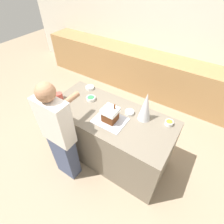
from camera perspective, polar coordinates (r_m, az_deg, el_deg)
ground_plane at (r=3.00m, az=-0.52°, el=-13.32°), size 12.00×12.00×0.00m
wall_back at (r=3.98m, az=19.69°, el=23.10°), size 8.00×0.05×2.60m
back_cabinet_block at (r=4.04m, az=15.43°, el=10.79°), size 6.00×0.60×0.91m
kitchen_island at (r=2.64m, az=-0.58°, el=-7.87°), size 1.74×0.80×0.90m
baking_tray at (r=2.23m, az=-0.59°, el=-2.68°), size 0.40×0.33×0.01m
gingerbread_house at (r=2.16m, az=-0.60°, el=-0.74°), size 0.19×0.18×0.25m
decorative_tree at (r=2.16m, az=10.93°, el=1.71°), size 0.16×0.16×0.40m
candy_bowl_near_tray_left at (r=2.32m, az=5.72°, el=-0.08°), size 0.12×0.12×0.04m
candy_bowl_front_corner at (r=2.28m, az=18.13°, el=-3.36°), size 0.10×0.10×0.05m
candy_bowl_near_tray_right at (r=2.78m, az=-7.26°, el=7.93°), size 0.13×0.13×0.04m
candy_bowl_far_right at (r=2.55m, az=-6.89°, el=4.46°), size 0.13×0.13×0.04m
mug at (r=2.65m, az=-16.80°, el=5.02°), size 0.10×0.10×0.10m
person at (r=2.27m, az=-16.77°, el=-7.37°), size 0.42×0.52×1.58m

